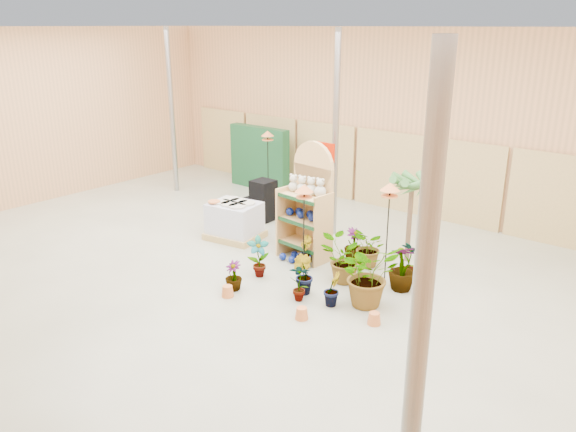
# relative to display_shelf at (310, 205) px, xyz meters

# --- Properties ---
(room) EXTENTS (15.20, 12.10, 4.70)m
(room) POSITION_rel_display_shelf_xyz_m (-0.39, -1.17, 1.12)
(room) COLOR gray
(room) RESTS_ON ground
(display_shelf) EXTENTS (1.05, 0.72, 2.39)m
(display_shelf) POSITION_rel_display_shelf_xyz_m (0.00, 0.00, 0.00)
(display_shelf) COLOR tan
(display_shelf) RESTS_ON ground
(teddy_bears) EXTENTS (0.88, 0.23, 0.38)m
(teddy_bears) POSITION_rel_display_shelf_xyz_m (0.03, -0.11, 0.42)
(teddy_bears) COLOR beige
(teddy_bears) RESTS_ON display_shelf
(gazing_balls_shelf) EXTENTS (0.88, 0.30, 0.17)m
(gazing_balls_shelf) POSITION_rel_display_shelf_xyz_m (-0.00, -0.13, -0.15)
(gazing_balls_shelf) COLOR navy
(gazing_balls_shelf) RESTS_ON display_shelf
(gazing_balls_floor) EXTENTS (0.63, 0.39, 0.15)m
(gazing_balls_floor) POSITION_rel_display_shelf_xyz_m (-0.03, -0.44, -1.02)
(gazing_balls_floor) COLOR navy
(gazing_balls_floor) RESTS_ON ground
(pallet_stack) EXTENTS (1.29, 1.13, 0.85)m
(pallet_stack) POSITION_rel_display_shelf_xyz_m (-1.90, -0.25, -0.68)
(pallet_stack) COLOR tan
(pallet_stack) RESTS_ON ground
(charcoal_planters) EXTENTS (0.80, 0.50, 1.00)m
(charcoal_planters) POSITION_rel_display_shelf_xyz_m (-2.32, 1.08, -0.67)
(charcoal_planters) COLOR black
(charcoal_planters) RESTS_ON ground
(trellis_stock) EXTENTS (2.00, 0.30, 1.80)m
(trellis_stock) POSITION_rel_display_shelf_xyz_m (-4.19, 3.12, -0.19)
(trellis_stock) COLOR #134121
(trellis_stock) RESTS_ON ground
(offer_sign) EXTENTS (0.50, 0.08, 2.20)m
(offer_sign) POSITION_rel_display_shelf_xyz_m (-0.29, 0.90, 0.48)
(offer_sign) COLOR gray
(offer_sign) RESTS_ON ground
(bird_table_front) EXTENTS (0.34, 0.34, 1.80)m
(bird_table_front) POSITION_rel_display_shelf_xyz_m (0.50, -0.84, 0.58)
(bird_table_front) COLOR black
(bird_table_front) RESTS_ON ground
(bird_table_right) EXTENTS (0.34, 0.34, 1.95)m
(bird_table_right) POSITION_rel_display_shelf_xyz_m (1.90, -0.21, 0.72)
(bird_table_right) COLOR black
(bird_table_right) RESTS_ON ground
(bird_table_back) EXTENTS (0.34, 0.34, 1.90)m
(bird_table_back) POSITION_rel_display_shelf_xyz_m (-3.22, 2.39, 0.67)
(bird_table_back) COLOR black
(bird_table_back) RESTS_ON ground
(palm) EXTENTS (0.70, 0.70, 1.90)m
(palm) POSITION_rel_display_shelf_xyz_m (1.69, 1.05, 0.54)
(palm) COLOR brown
(palm) RESTS_ON ground
(potted_plant_0) EXTENTS (0.49, 0.51, 0.80)m
(potted_plant_0) POSITION_rel_display_shelf_xyz_m (-0.12, -1.42, -0.69)
(potted_plant_0) COLOR #3A7032
(potted_plant_0) RESTS_ON ground
(potted_plant_1) EXTENTS (0.42, 0.35, 0.70)m
(potted_plant_1) POSITION_rel_display_shelf_xyz_m (0.94, -1.43, -0.74)
(potted_plant_1) COLOR #3A7032
(potted_plant_1) RESTS_ON ground
(potted_plant_2) EXTENTS (1.06, 1.07, 0.90)m
(potted_plant_2) POSITION_rel_display_shelf_xyz_m (1.25, -0.62, -0.64)
(potted_plant_2) COLOR #3A7032
(potted_plant_2) RESTS_ON ground
(potted_plant_3) EXTENTS (0.68, 0.68, 0.86)m
(potted_plant_3) POSITION_rel_display_shelf_xyz_m (2.24, -0.20, -0.66)
(potted_plant_3) COLOR #3A7032
(potted_plant_3) RESTS_ON ground
(potted_plant_4) EXTENTS (0.45, 0.35, 0.76)m
(potted_plant_4) POSITION_rel_display_shelf_xyz_m (2.13, 0.30, -0.71)
(potted_plant_4) COLOR #3A7032
(potted_plant_4) RESTS_ON ground
(potted_plant_5) EXTENTS (0.45, 0.46, 0.66)m
(potted_plant_5) POSITION_rel_display_shelf_xyz_m (0.29, -0.55, -0.76)
(potted_plant_5) COLOR #3A7032
(potted_plant_5) RESTS_ON ground
(potted_plant_6) EXTENTS (0.94, 0.91, 0.79)m
(potted_plant_6) POSITION_rel_display_shelf_xyz_m (1.25, 0.31, -0.69)
(potted_plant_6) COLOR #3A7032
(potted_plant_6) RESTS_ON ground
(potted_plant_7) EXTENTS (0.32, 0.32, 0.55)m
(potted_plant_7) POSITION_rel_display_shelf_xyz_m (-0.10, -2.12, -0.82)
(potted_plant_7) COLOR #3A7032
(potted_plant_7) RESTS_ON ground
(potted_plant_8) EXTENTS (0.44, 0.40, 0.70)m
(potted_plant_8) POSITION_rel_display_shelf_xyz_m (1.08, -1.69, -0.74)
(potted_plant_8) COLOR #3A7032
(potted_plant_8) RESTS_ON ground
(potted_plant_9) EXTENTS (0.31, 0.36, 0.60)m
(potted_plant_9) POSITION_rel_display_shelf_xyz_m (1.61, -1.47, -0.79)
(potted_plant_9) COLOR #3A7032
(potted_plant_9) RESTS_ON ground
(potted_plant_10) EXTENTS (1.24, 1.30, 1.12)m
(potted_plant_10) POSITION_rel_display_shelf_xyz_m (2.07, -1.07, -0.53)
(potted_plant_10) COLOR #3A7032
(potted_plant_10) RESTS_ON ground
(potted_plant_11) EXTENTS (0.40, 0.40, 0.68)m
(potted_plant_11) POSITION_rel_display_shelf_xyz_m (0.84, 0.37, -0.75)
(potted_plant_11) COLOR #3A7032
(potted_plant_11) RESTS_ON ground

